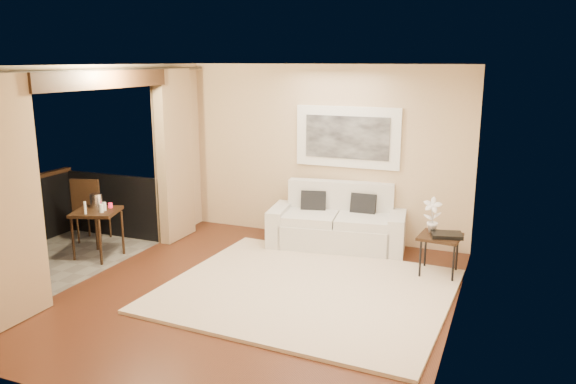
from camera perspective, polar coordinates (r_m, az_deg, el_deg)
The scene contains 18 objects.
floor at distance 6.87m, azimuth -3.18°, elevation -10.40°, with size 5.00×5.00×0.00m, color #522918.
room_shell at distance 7.47m, azimuth -18.63°, elevation 10.78°, with size 5.00×6.40×5.00m.
balcony at distance 8.67m, azimuth -23.41°, elevation -5.16°, with size 1.81×2.60×1.17m.
curtains at distance 7.59m, azimuth -17.86°, elevation 1.84°, with size 0.16×4.80×2.64m.
artwork at distance 8.55m, azimuth 6.06°, elevation 5.56°, with size 1.62×0.07×0.92m.
rug at distance 6.94m, azimuth 1.91°, elevation -9.93°, with size 3.33×2.90×0.04m, color beige.
sofa at distance 8.47m, azimuth 5.06°, elevation -3.37°, with size 2.09×1.13×0.96m.
side_table at distance 7.51m, azimuth 15.18°, elevation -4.70°, with size 0.56×0.56×0.56m.
tray at distance 7.45m, azimuth 15.82°, elevation -4.22°, with size 0.38×0.28×0.05m, color black.
orchid at distance 7.54m, azimuth 14.43°, elevation -2.28°, with size 0.24×0.17×0.46m, color white.
bistro_table at distance 8.37m, azimuth -18.88°, elevation -2.32°, with size 0.74×0.74×0.69m.
balcony_chair_far at distance 9.09m, azimuth -19.55°, elevation -1.28°, with size 0.54×0.54×1.02m.
balcony_chair_near at distance 8.30m, azimuth -25.91°, elevation -3.10°, with size 0.57×0.58×1.05m.
ice_bucket at distance 8.49m, azimuth -18.89°, elevation -0.82°, with size 0.18×0.18×0.20m, color white.
candle at distance 8.42m, azimuth -17.60°, elevation -1.31°, with size 0.06×0.06×0.07m, color red.
vase at distance 8.17m, azimuth -19.92°, elevation -1.51°, with size 0.04×0.04×0.18m, color white.
glass_a at distance 8.19m, azimuth -18.44°, elevation -1.57°, with size 0.06×0.06×0.12m, color white.
glass_b at distance 8.28m, azimuth -18.18°, elevation -1.40°, with size 0.06×0.06×0.12m, color white.
Camera 1 is at (2.73, -5.67, 2.76)m, focal length 35.00 mm.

